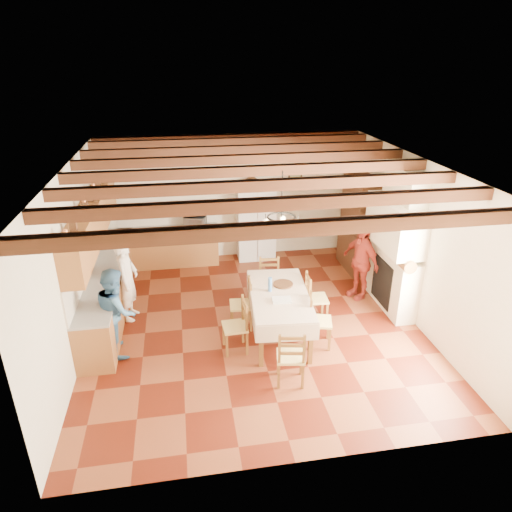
{
  "coord_description": "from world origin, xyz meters",
  "views": [
    {
      "loc": [
        -1.17,
        -7.24,
        4.67
      ],
      "look_at": [
        0.1,
        0.3,
        1.25
      ],
      "focal_mm": 32.0,
      "sensor_mm": 36.0,
      "label": 1
    }
  ],
  "objects_px": {
    "chair_left_near": "(235,326)",
    "person_woman_blue": "(116,311)",
    "dining_table": "(279,298)",
    "chair_right_near": "(320,320)",
    "chair_left_far": "(241,304)",
    "chair_end_near": "(291,355)",
    "refrigerator": "(255,222)",
    "chair_right_far": "(316,297)",
    "chair_end_far": "(270,282)",
    "person_woman_red": "(360,262)",
    "person_man": "(127,280)",
    "microwave": "(195,222)",
    "hutch": "(358,224)"
  },
  "relations": [
    {
      "from": "chair_left_near",
      "to": "person_woman_blue",
      "type": "distance_m",
      "value": 1.98
    },
    {
      "from": "dining_table",
      "to": "chair_right_near",
      "type": "bearing_deg",
      "value": -32.06
    },
    {
      "from": "dining_table",
      "to": "chair_right_near",
      "type": "distance_m",
      "value": 0.79
    },
    {
      "from": "chair_left_far",
      "to": "chair_end_near",
      "type": "relative_size",
      "value": 1.0
    },
    {
      "from": "refrigerator",
      "to": "chair_right_near",
      "type": "xyz_separation_m",
      "value": [
        0.46,
        -3.93,
        -0.42
      ]
    },
    {
      "from": "chair_right_far",
      "to": "chair_end_far",
      "type": "bearing_deg",
      "value": 48.38
    },
    {
      "from": "chair_end_near",
      "to": "chair_right_far",
      "type": "bearing_deg",
      "value": -107.63
    },
    {
      "from": "person_woman_red",
      "to": "chair_left_far",
      "type": "bearing_deg",
      "value": -96.39
    },
    {
      "from": "person_man",
      "to": "microwave",
      "type": "bearing_deg",
      "value": -21.2
    },
    {
      "from": "person_woman_blue",
      "to": "person_woman_red",
      "type": "bearing_deg",
      "value": -90.13
    },
    {
      "from": "chair_left_far",
      "to": "refrigerator",
      "type": "bearing_deg",
      "value": 169.84
    },
    {
      "from": "chair_right_near",
      "to": "person_woman_blue",
      "type": "distance_m",
      "value": 3.42
    },
    {
      "from": "hutch",
      "to": "chair_left_far",
      "type": "relative_size",
      "value": 2.3
    },
    {
      "from": "hutch",
      "to": "dining_table",
      "type": "distance_m",
      "value": 3.43
    },
    {
      "from": "chair_right_far",
      "to": "person_woman_red",
      "type": "relative_size",
      "value": 0.6
    },
    {
      "from": "refrigerator",
      "to": "chair_left_near",
      "type": "relative_size",
      "value": 1.87
    },
    {
      "from": "dining_table",
      "to": "chair_left_near",
      "type": "xyz_separation_m",
      "value": [
        -0.83,
        -0.32,
        -0.28
      ]
    },
    {
      "from": "chair_right_far",
      "to": "microwave",
      "type": "height_order",
      "value": "microwave"
    },
    {
      "from": "hutch",
      "to": "chair_end_near",
      "type": "bearing_deg",
      "value": -123.58
    },
    {
      "from": "refrigerator",
      "to": "chair_left_near",
      "type": "xyz_separation_m",
      "value": [
        -0.99,
        -3.85,
        -0.42
      ]
    },
    {
      "from": "chair_left_near",
      "to": "person_woman_red",
      "type": "relative_size",
      "value": 0.6
    },
    {
      "from": "dining_table",
      "to": "refrigerator",
      "type": "bearing_deg",
      "value": 87.37
    },
    {
      "from": "person_woman_red",
      "to": "microwave",
      "type": "height_order",
      "value": "person_woman_red"
    },
    {
      "from": "refrigerator",
      "to": "dining_table",
      "type": "distance_m",
      "value": 3.55
    },
    {
      "from": "dining_table",
      "to": "chair_left_near",
      "type": "relative_size",
      "value": 2.1
    },
    {
      "from": "chair_end_far",
      "to": "person_woman_red",
      "type": "distance_m",
      "value": 1.89
    },
    {
      "from": "dining_table",
      "to": "chair_end_near",
      "type": "bearing_deg",
      "value": -94.33
    },
    {
      "from": "chair_end_far",
      "to": "person_man",
      "type": "height_order",
      "value": "person_man"
    },
    {
      "from": "refrigerator",
      "to": "chair_left_far",
      "type": "distance_m",
      "value": 3.27
    },
    {
      "from": "refrigerator",
      "to": "microwave",
      "type": "distance_m",
      "value": 1.46
    },
    {
      "from": "dining_table",
      "to": "chair_left_far",
      "type": "bearing_deg",
      "value": 148.12
    },
    {
      "from": "refrigerator",
      "to": "dining_table",
      "type": "xyz_separation_m",
      "value": [
        -0.16,
        -3.54,
        -0.13
      ]
    },
    {
      "from": "chair_end_near",
      "to": "chair_right_near",
      "type": "bearing_deg",
      "value": -118.8
    },
    {
      "from": "chair_end_near",
      "to": "chair_end_far",
      "type": "bearing_deg",
      "value": -82.9
    },
    {
      "from": "person_woman_blue",
      "to": "person_woman_red",
      "type": "distance_m",
      "value": 4.81
    },
    {
      "from": "chair_left_far",
      "to": "chair_right_far",
      "type": "relative_size",
      "value": 1.0
    },
    {
      "from": "chair_left_far",
      "to": "chair_end_near",
      "type": "distance_m",
      "value": 1.74
    },
    {
      "from": "chair_left_far",
      "to": "person_woman_blue",
      "type": "relative_size",
      "value": 0.63
    },
    {
      "from": "person_man",
      "to": "person_woman_blue",
      "type": "height_order",
      "value": "person_man"
    },
    {
      "from": "person_woman_red",
      "to": "chair_left_near",
      "type": "bearing_deg",
      "value": -84.86
    },
    {
      "from": "chair_right_far",
      "to": "person_woman_blue",
      "type": "relative_size",
      "value": 0.63
    },
    {
      "from": "chair_right_near",
      "to": "person_woman_blue",
      "type": "relative_size",
      "value": 0.63
    },
    {
      "from": "chair_end_near",
      "to": "person_man",
      "type": "distance_m",
      "value": 3.49
    },
    {
      "from": "chair_left_near",
      "to": "hutch",
      "type": "bearing_deg",
      "value": 128.31
    },
    {
      "from": "person_man",
      "to": "person_woman_blue",
      "type": "xyz_separation_m",
      "value": [
        -0.09,
        -1.07,
        -0.04
      ]
    },
    {
      "from": "chair_right_far",
      "to": "person_woman_red",
      "type": "distance_m",
      "value": 1.39
    },
    {
      "from": "chair_right_near",
      "to": "person_woman_blue",
      "type": "height_order",
      "value": "person_woman_blue"
    },
    {
      "from": "chair_left_near",
      "to": "person_man",
      "type": "bearing_deg",
      "value": -129.8
    },
    {
      "from": "refrigerator",
      "to": "dining_table",
      "type": "relative_size",
      "value": 0.89
    },
    {
      "from": "chair_end_near",
      "to": "person_woman_red",
      "type": "height_order",
      "value": "person_woman_red"
    }
  ]
}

